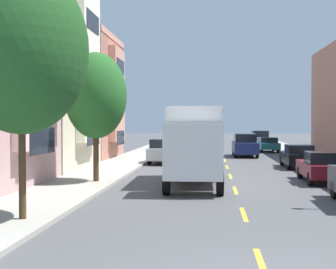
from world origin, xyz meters
TOP-DOWN VIEW (x-y plane):
  - ground_plane at (0.00, 30.00)m, footprint 160.00×160.00m
  - sidewalk_left at (-7.10, 28.00)m, footprint 3.20×120.00m
  - sidewalk_right at (7.10, 28.00)m, footprint 3.20×120.00m
  - lane_centerline_dashes at (0.00, 24.50)m, footprint 0.14×47.20m
  - townhouse_fourth_terracotta at (-15.05, 27.78)m, footprint 13.53×8.08m
  - street_tree_nearest at (-6.40, 5.09)m, footprint 3.80×3.80m
  - street_tree_second at (-6.40, 13.39)m, footprint 2.90×2.90m
  - delivery_box_truck at (-1.81, 13.70)m, footprint 2.56×7.61m
  - parked_hatchback_burgundy at (4.26, 14.91)m, footprint 1.81×4.03m
  - parked_sedan_teal at (4.47, 37.43)m, footprint 1.89×4.53m
  - parked_hatchback_black at (4.42, 21.76)m, footprint 1.77×4.01m
  - parked_pickup_silver at (-4.26, 24.54)m, footprint 2.09×5.33m
  - parked_wagon_white at (-4.23, 52.98)m, footprint 1.93×4.74m
  - parked_suv_sky at (4.47, 44.62)m, footprint 2.04×4.83m
  - moving_navy_sedan at (1.80, 31.12)m, footprint 1.95×4.80m

SIDE VIEW (x-z plane):
  - ground_plane at x=0.00m, z-range 0.00..0.00m
  - lane_centerline_dashes at x=0.00m, z-range 0.00..0.01m
  - sidewalk_left at x=-7.10m, z-range 0.00..0.14m
  - sidewalk_right at x=7.10m, z-range 0.00..0.14m
  - parked_sedan_teal at x=4.47m, z-range 0.03..1.46m
  - parked_hatchback_burgundy at x=4.26m, z-range 0.01..1.51m
  - parked_hatchback_black at x=4.42m, z-range 0.01..1.51m
  - parked_wagon_white at x=-4.23m, z-range 0.05..1.55m
  - parked_pickup_silver at x=-4.26m, z-range -0.04..1.69m
  - parked_suv_sky at x=4.47m, z-range 0.02..1.95m
  - moving_navy_sedan at x=1.80m, z-range 0.02..1.95m
  - delivery_box_truck at x=-1.81m, z-range 0.20..3.80m
  - street_tree_second at x=-6.40m, z-range 1.12..7.14m
  - townhouse_fourth_terracotta at x=-15.05m, z-range -0.20..9.55m
  - street_tree_nearest at x=-6.40m, z-range 1.34..8.62m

